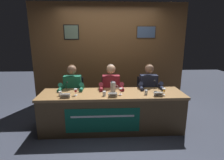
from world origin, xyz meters
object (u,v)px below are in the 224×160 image
juice_glass_left (76,91)px  panelist_center (111,89)px  conference_table (112,106)px  nameplate_right (158,94)px  panelist_left (72,89)px  chair_right (146,97)px  microphone_center (112,89)px  nameplate_left (65,96)px  water_cup_left (60,94)px  water_pitcher_central (113,87)px  microphone_right (155,88)px  microphone_left (67,90)px  water_cup_center (104,94)px  nameplate_center (113,95)px  water_cup_right (146,93)px  panelist_right (149,88)px  chair_left (74,99)px  juice_glass_right (164,90)px  chair_center (111,98)px  juice_glass_center (121,90)px

juice_glass_left → panelist_center: (0.67, 0.48, -0.12)m
conference_table → nameplate_right: nameplate_right is taller
panelist_left → chair_right: panelist_left is taller
conference_table → microphone_center: (0.00, 0.09, 0.32)m
nameplate_left → microphone_center: (0.84, 0.24, 0.03)m
water_cup_left → microphone_center: 0.96m
panelist_center → microphone_center: size_ratio=5.65×
nameplate_left → juice_glass_left: bearing=37.9°
water_pitcher_central → microphone_right: bearing=-3.5°
nameplate_left → water_pitcher_central: 0.92m
juice_glass_left → microphone_left: bearing=152.9°
panelist_left → water_cup_center: panelist_left is taller
nameplate_center → water_cup_right: bearing=10.5°
water_cup_center → panelist_right: size_ratio=0.07×
chair_left → panelist_left: panelist_left is taller
water_cup_left → juice_glass_right: juice_glass_right is taller
juice_glass_left → water_cup_left: 0.28m
juice_glass_right → microphone_left: bearing=175.2°
chair_right → microphone_right: microphone_right is taller
microphone_left → panelist_right: 1.71m
water_cup_left → water_pitcher_central: size_ratio=0.40×
chair_center → nameplate_right: bearing=-44.3°
panelist_right → juice_glass_right: (0.14, -0.53, 0.12)m
conference_table → water_cup_right: water_cup_right is taller
microphone_left → microphone_center: same height
panelist_left → water_cup_center: (0.66, -0.53, 0.07)m
microphone_center → juice_glass_center: bearing=-33.5°
microphone_center → nameplate_right: size_ratio=1.33×
microphone_right → water_pitcher_central: bearing=176.5°
water_cup_left → water_pitcher_central: 0.99m
chair_center → water_pitcher_central: bearing=-87.2°
juice_glass_center → juice_glass_right: 0.79m
juice_glass_left → chair_right: size_ratio=0.14×
nameplate_left → microphone_left: (-0.01, 0.22, 0.03)m
chair_center → panelist_center: 0.34m
microphone_center → water_cup_right: bearing=-11.4°
panelist_left → chair_right: size_ratio=1.37×
conference_table → panelist_right: 0.96m
panelist_left → chair_left: bearing=90.0°
microphone_right → panelist_center: bearing=158.2°
water_cup_left → panelist_right: 1.83m
nameplate_left → chair_center: bearing=43.9°
juice_glass_center → water_cup_center: bearing=-169.6°
water_pitcher_central → juice_glass_center: bearing=-54.4°
juice_glass_center → microphone_center: 0.19m
conference_table → chair_left: bearing=141.0°
conference_table → water_pitcher_central: (0.03, 0.17, 0.34)m
microphone_center → microphone_right: (0.85, 0.03, 0.00)m
water_cup_left → microphone_center: size_ratio=0.39×
chair_left → chair_right: 1.62m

